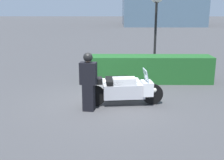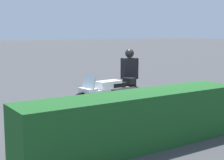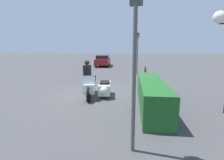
# 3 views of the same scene
# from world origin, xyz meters

# --- Properties ---
(ground_plane) EXTENTS (160.00, 160.00, 0.00)m
(ground_plane) POSITION_xyz_m (0.00, 0.00, 0.00)
(ground_plane) COLOR #424244
(police_motorcycle) EXTENTS (2.52, 1.32, 1.17)m
(police_motorcycle) POSITION_xyz_m (0.68, 0.16, 0.47)
(police_motorcycle) COLOR black
(police_motorcycle) RESTS_ON ground
(officer_rider) EXTENTS (0.52, 0.36, 1.78)m
(officer_rider) POSITION_xyz_m (-0.40, -0.67, 0.94)
(officer_rider) COLOR black
(officer_rider) RESTS_ON ground
(hedge_bush_curbside) EXTENTS (4.98, 0.98, 1.10)m
(hedge_bush_curbside) POSITION_xyz_m (1.88, 2.66, 0.55)
(hedge_bush_curbside) COLOR #1E5623
(hedge_bush_curbside) RESTS_ON ground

